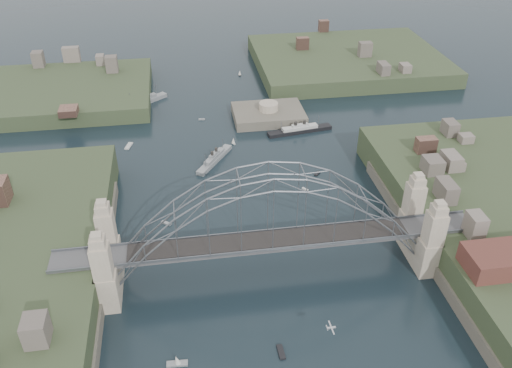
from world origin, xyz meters
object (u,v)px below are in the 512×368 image
object	(u,v)px
bridge	(270,224)
naval_cruiser_near	(215,159)
ocean_liner	(300,130)
naval_cruiser_far	(144,101)
fort_island	(268,120)

from	to	relation	value
bridge	naval_cruiser_near	bearing A→B (deg)	98.86
bridge	ocean_liner	xyz separation A→B (m)	(19.75, 59.43, -11.56)
naval_cruiser_far	bridge	bearing A→B (deg)	-72.76
bridge	ocean_liner	bearing A→B (deg)	71.62
fort_island	ocean_liner	bearing A→B (deg)	-53.75
fort_island	ocean_liner	distance (m)	13.15
naval_cruiser_far	fort_island	bearing A→B (deg)	-23.93
naval_cruiser_far	naval_cruiser_near	bearing A→B (deg)	-64.22
ocean_liner	naval_cruiser_far	bearing A→B (deg)	149.21
bridge	naval_cruiser_far	size ratio (longest dim) A/B	5.50
fort_island	naval_cruiser_far	distance (m)	42.81
naval_cruiser_near	ocean_liner	xyz separation A→B (m)	(26.94, 13.32, -0.01)
bridge	ocean_liner	world-z (taller)	bridge
bridge	naval_cruiser_far	world-z (taller)	bridge
bridge	naval_cruiser_near	size ratio (longest dim) A/B	5.58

